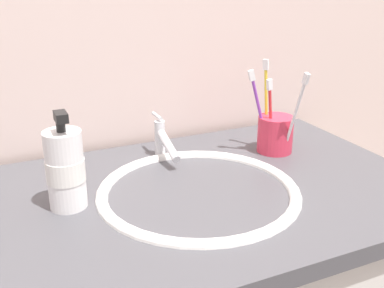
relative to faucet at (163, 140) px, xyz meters
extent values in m
cube|color=beige|center=(-0.03, 0.15, 0.28)|extent=(2.18, 0.04, 2.40)
cube|color=#4C4C51|center=(-0.03, -0.18, -0.06)|extent=(0.98, 0.58, 0.03)
ellipsoid|color=white|center=(0.00, -0.19, -0.10)|extent=(0.34, 0.34, 0.10)
torus|color=white|center=(0.00, -0.19, -0.04)|extent=(0.40, 0.40, 0.02)
cylinder|color=#595B60|center=(0.00, -0.19, -0.14)|extent=(0.03, 0.03, 0.01)
cylinder|color=silver|center=(0.00, 0.02, 0.00)|extent=(0.02, 0.02, 0.08)
cylinder|color=silver|center=(0.00, -0.03, 0.00)|extent=(0.02, 0.10, 0.05)
cylinder|color=silver|center=(0.00, 0.03, 0.05)|extent=(0.01, 0.05, 0.01)
cylinder|color=#D8334C|center=(0.26, -0.07, 0.00)|extent=(0.08, 0.08, 0.09)
cylinder|color=purple|center=(0.22, -0.06, 0.05)|extent=(0.06, 0.02, 0.18)
cube|color=white|center=(0.19, -0.06, 0.14)|extent=(0.02, 0.01, 0.03)
cylinder|color=red|center=(0.24, -0.07, 0.04)|extent=(0.03, 0.01, 0.16)
cube|color=white|center=(0.23, -0.07, 0.12)|extent=(0.02, 0.01, 0.03)
cylinder|color=yellow|center=(0.25, -0.04, 0.06)|extent=(0.02, 0.02, 0.20)
cube|color=white|center=(0.24, -0.03, 0.16)|extent=(0.01, 0.02, 0.02)
cylinder|color=white|center=(0.26, -0.12, 0.05)|extent=(0.01, 0.06, 0.19)
cube|color=white|center=(0.27, -0.15, 0.15)|extent=(0.01, 0.02, 0.03)
cylinder|color=white|center=(-0.24, -0.14, 0.03)|extent=(0.07, 0.07, 0.14)
cylinder|color=black|center=(-0.24, -0.14, 0.11)|extent=(0.02, 0.02, 0.02)
cube|color=black|center=(-0.24, -0.15, 0.13)|extent=(0.02, 0.04, 0.02)
cylinder|color=white|center=(-0.24, -0.14, 0.03)|extent=(0.07, 0.07, 0.04)
camera|label=1|loc=(-0.35, -0.92, 0.36)|focal=43.48mm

